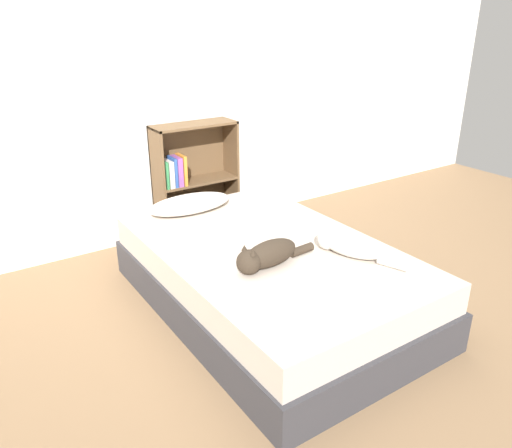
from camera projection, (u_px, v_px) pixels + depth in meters
The scene contains 7 objects.
ground_plane at pixel (269, 306), 3.31m from camera, with size 8.00×8.00×0.00m, color #846647.
wall_back at pixel (162, 87), 3.97m from camera, with size 8.00×0.06×2.50m.
bed at pixel (269, 277), 3.22m from camera, with size 1.31×2.06×0.43m.
pillow at pixel (190, 204), 3.69m from camera, with size 0.64×0.32×0.11m.
cat_light at pixel (347, 245), 3.01m from camera, with size 0.28×0.56×0.16m.
cat_dark at pixel (266, 255), 2.85m from camera, with size 0.56×0.18×0.16m.
bookshelf at pixel (191, 178), 4.23m from camera, with size 0.71×0.26×0.97m.
Camera 1 is at (-1.65, -2.31, 1.78)m, focal length 35.00 mm.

